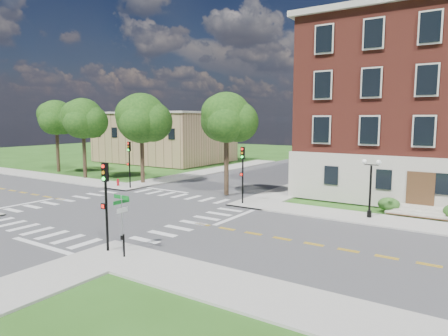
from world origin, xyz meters
The scene contains 19 objects.
ground centered at (0.00, 0.00, 0.00)m, with size 160.00×160.00×0.00m, color #285016.
road_ew centered at (0.00, 0.00, 0.01)m, with size 90.00×12.00×0.01m, color #3D3D3F.
road_ns centered at (0.00, 0.00, 0.01)m, with size 12.00×90.00×0.01m, color #3D3D3F.
sidewalk_ne centered at (15.38, 15.38, 0.06)m, with size 34.00×34.00×0.12m.
sidewalk_nw centered at (-15.38, 15.38, 0.06)m, with size 34.00×34.00×0.12m.
crosswalk_east centered at (7.20, 0.00, 0.00)m, with size 2.20×10.20×0.02m, color silver, non-canonical shape.
stop_bar_east centered at (8.80, 3.00, 0.00)m, with size 0.40×5.50×0.00m, color silver.
secondary_building centered at (-22.00, 30.00, 4.28)m, with size 20.40×15.40×8.30m.
tree_a centered at (-24.64, 11.23, 7.42)m, with size 4.66×4.66×9.68m.
tree_b centered at (-16.78, 9.52, 7.28)m, with size 4.87×4.87×9.63m.
tree_c centered at (-8.24, 10.70, 7.31)m, with size 5.56×5.56×10.00m.
tree_d centered at (3.70, 9.68, 7.34)m, with size 4.70×4.70×9.62m.
traffic_signal_se centered at (7.13, -7.52, 3.19)m, with size 0.33×0.37×4.80m.
traffic_signal_ne centered at (6.98, 7.14, 3.19)m, with size 0.35×0.40×4.80m.
traffic_signal_nw centered at (-6.79, 7.37, 3.19)m, with size 0.33×0.37×4.80m.
twin_lamp_west centered at (17.20, 7.99, 2.52)m, with size 1.36×0.36×4.23m.
street_sign_pole centered at (7.98, -7.19, 2.31)m, with size 1.10×1.10×3.10m.
push_button_post centered at (8.62, -7.72, 0.80)m, with size 0.14×0.21×1.20m.
fire_hydrant centered at (-8.90, 7.62, 0.46)m, with size 0.35×0.35×0.75m.
Camera 1 is at (23.93, -21.59, 7.22)m, focal length 32.00 mm.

